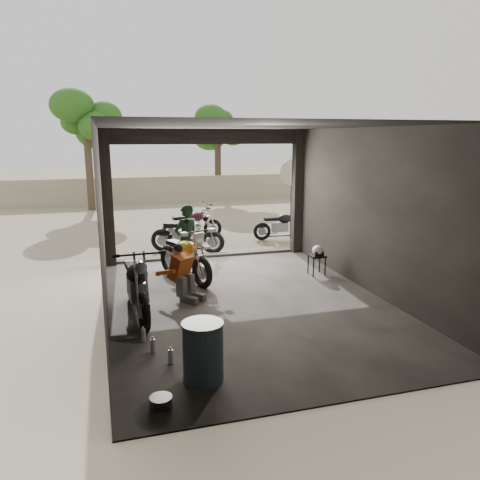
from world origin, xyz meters
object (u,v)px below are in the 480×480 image
stool (317,258)px  oil_drum (203,353)px  rider (186,240)px  mechanic (185,274)px  sign_post (292,185)px  main_bike (184,253)px  outside_bike_a (187,231)px  outside_bike_b (192,222)px  outside_bike_c (281,223)px  helmet (318,250)px  left_bike (136,281)px

stool → oil_drum: oil_drum is taller
rider → mechanic: (-0.31, -1.63, -0.28)m
oil_drum → sign_post: size_ratio=0.33×
main_bike → outside_bike_a: bearing=57.0°
outside_bike_b → stool: 4.77m
outside_bike_c → helmet: 3.78m
mechanic → sign_post: sign_post is taller
stool → oil_drum: 5.09m
outside_bike_b → sign_post: sign_post is taller
rider → mechanic: 1.68m
outside_bike_b → outside_bike_c: (2.57, -0.65, -0.05)m
rider → oil_drum: size_ratio=2.03×
outside_bike_a → rider: (-0.35, -2.02, 0.21)m
sign_post → outside_bike_b: bearing=151.6°
left_bike → outside_bike_b: left_bike is taller
outside_bike_c → oil_drum: 8.47m
rider → sign_post: bearing=-164.7°
outside_bike_c → oil_drum: (-3.93, -7.51, -0.11)m
left_bike → outside_bike_c: size_ratio=1.25×
outside_bike_a → oil_drum: outside_bike_a is taller
left_bike → outside_bike_c: (4.56, 5.03, -0.13)m
mechanic → outside_bike_a: bearing=39.8°
outside_bike_c → mechanic: (-3.64, -4.50, 0.02)m
helmet → oil_drum: bearing=-145.4°
outside_bike_c → rider: bearing=135.9°
sign_post → oil_drum: bearing=-138.3°
main_bike → oil_drum: size_ratio=2.28×
left_bike → rider: 2.50m
outside_bike_b → mechanic: 5.26m
helmet → outside_bike_b: bearing=100.5°
outside_bike_a → helmet: size_ratio=6.80×
outside_bike_a → sign_post: size_ratio=0.73×
mechanic → helmet: 3.15m
main_bike → rider: size_ratio=1.12×
helmet → outside_bike_c: bearing=67.1°
outside_bike_c → mechanic: size_ratio=1.43×
mechanic → oil_drum: mechanic is taller
main_bike → sign_post: 5.21m
stool → sign_post: size_ratio=0.20×
left_bike → oil_drum: size_ratio=2.37×
oil_drum → stool: bearing=48.8°
main_bike → mechanic: size_ratio=1.73×
outside_bike_b → mechanic: (-1.07, -5.15, -0.03)m
sign_post → outside_bike_c: bearing=-176.9°
stool → helmet: (-0.01, -0.05, 0.19)m
stool → rider: bearing=163.6°
helmet → main_bike: bearing=156.2°
main_bike → sign_post: bearing=19.5°
outside_bike_c → sign_post: size_ratio=0.62×
outside_bike_a → left_bike: bearing=-175.8°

